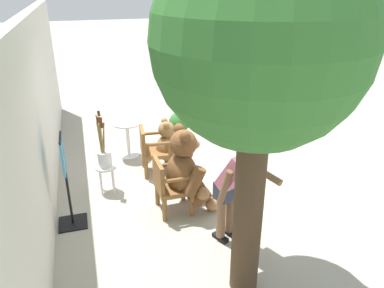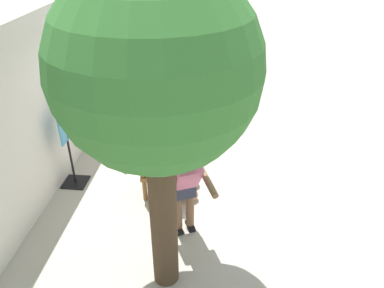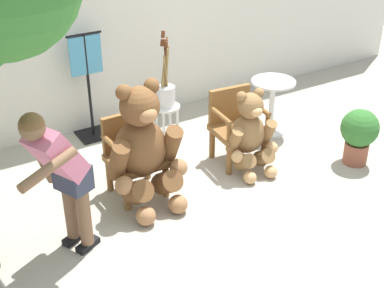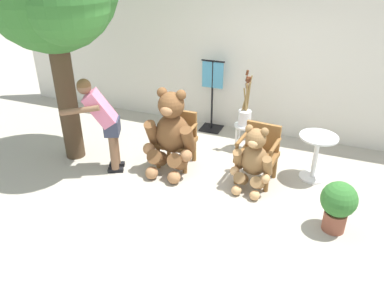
% 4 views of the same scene
% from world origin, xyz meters
% --- Properties ---
extents(ground_plane, '(60.00, 60.00, 0.00)m').
position_xyz_m(ground_plane, '(0.00, 0.00, 0.00)').
color(ground_plane, '#A8A091').
extents(back_wall, '(10.00, 0.16, 2.80)m').
position_xyz_m(back_wall, '(0.00, 2.40, 1.40)').
color(back_wall, silver).
rests_on(back_wall, ground).
extents(wooden_chair_left, '(0.57, 0.53, 0.86)m').
position_xyz_m(wooden_chair_left, '(-0.66, 0.65, 0.46)').
color(wooden_chair_left, brown).
rests_on(wooden_chair_left, ground).
extents(wooden_chair_right, '(0.60, 0.57, 0.86)m').
position_xyz_m(wooden_chair_right, '(0.66, 0.65, 0.46)').
color(wooden_chair_right, brown).
rests_on(wooden_chair_right, ground).
extents(teddy_bear_large, '(0.81, 0.76, 1.34)m').
position_xyz_m(teddy_bear_large, '(-0.65, 0.39, 0.66)').
color(teddy_bear_large, brown).
rests_on(teddy_bear_large, ground).
extents(teddy_bear_small, '(0.60, 0.58, 0.99)m').
position_xyz_m(teddy_bear_small, '(0.65, 0.35, 0.48)').
color(teddy_bear_small, olive).
rests_on(teddy_bear_small, ground).
extents(person_visitor, '(0.72, 0.69, 1.50)m').
position_xyz_m(person_visitor, '(-1.61, 0.03, 0.90)').
color(person_visitor, black).
rests_on(person_visitor, ground).
extents(white_stool, '(0.34, 0.34, 0.46)m').
position_xyz_m(white_stool, '(0.21, 1.51, 0.36)').
color(white_stool, white).
rests_on(white_stool, ground).
extents(brush_bucket, '(0.22, 0.22, 0.96)m').
position_xyz_m(brush_bucket, '(0.21, 1.52, 0.67)').
color(brush_bucket, white).
rests_on(brush_bucket, white_stool).
extents(round_side_table, '(0.56, 0.56, 0.72)m').
position_xyz_m(round_side_table, '(1.46, 0.98, 0.45)').
color(round_side_table, white).
rests_on(round_side_table, ground).
extents(patio_tree, '(2.05, 1.95, 3.73)m').
position_xyz_m(patio_tree, '(-2.29, 0.16, 2.68)').
color(patio_tree, '#473523').
rests_on(patio_tree, ground).
extents(potted_plant, '(0.44, 0.44, 0.68)m').
position_xyz_m(potted_plant, '(1.83, -0.16, 0.40)').
color(potted_plant, brown).
rests_on(potted_plant, ground).
extents(clothing_display_stand, '(0.44, 0.40, 1.36)m').
position_xyz_m(clothing_display_stand, '(-0.57, 2.08, 0.72)').
color(clothing_display_stand, black).
rests_on(clothing_display_stand, ground).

